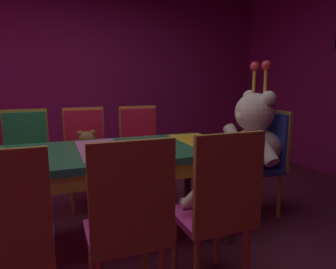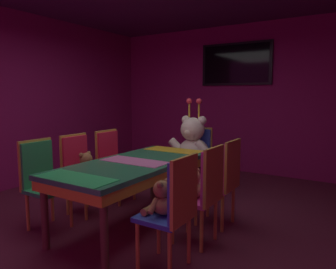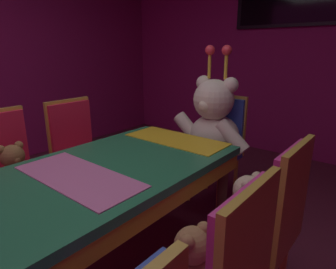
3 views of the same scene
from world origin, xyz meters
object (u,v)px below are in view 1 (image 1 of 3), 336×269
at_px(chair_left_1, 85,146).
at_px(chair_left_2, 140,142).
at_px(chair_right_1, 129,215).
at_px(teddy_right_2, 208,191).
at_px(throne_chair, 267,151).
at_px(teddy_right_0, 7,222).
at_px(chair_left_0, 27,150).
at_px(chair_right_0, 3,235).
at_px(chair_right_2, 221,200).
at_px(king_teddy_bear, 252,135).
at_px(teddy_left_1, 87,149).
at_px(banquet_table, 101,161).
at_px(teddy_right_1, 123,207).

relative_size(chair_left_1, chair_left_2, 1.00).
relative_size(chair_right_1, teddy_right_2, 2.93).
relative_size(teddy_right_2, throne_chair, 0.34).
distance_m(teddy_right_0, teddy_right_2, 1.07).
bearing_deg(chair_left_0, chair_right_0, 0.70).
relative_size(chair_right_0, teddy_right_2, 2.93).
bearing_deg(chair_right_2, chair_left_1, 17.45).
relative_size(teddy_right_2, king_teddy_bear, 0.35).
bearing_deg(chair_left_1, throne_chair, 60.95).
bearing_deg(chair_left_2, teddy_right_2, -0.93).
bearing_deg(teddy_right_0, chair_left_2, -34.99).
bearing_deg(chair_left_0, teddy_left_1, 75.79).
bearing_deg(chair_left_2, chair_right_0, -32.65).
distance_m(chair_right_1, king_teddy_bear, 1.64).
bearing_deg(throne_chair, teddy_right_2, 35.21).
bearing_deg(chair_right_1, throne_chair, -60.45).
relative_size(chair_left_1, throne_chair, 1.00).
bearing_deg(chair_left_1, chair_left_0, -89.25).
relative_size(banquet_table, chair_left_0, 2.05).
relative_size(chair_right_0, king_teddy_bear, 1.02).
relative_size(chair_left_1, king_teddy_bear, 1.02).
bearing_deg(chair_right_2, teddy_right_1, 75.51).
relative_size(teddy_left_1, chair_right_2, 0.34).
height_order(chair_left_2, teddy_right_2, chair_left_2).
bearing_deg(teddy_right_2, chair_left_0, 34.62).
distance_m(throne_chair, king_teddy_bear, 0.24).
xyz_separation_m(chair_left_1, chair_right_2, (1.74, 0.55, 0.00)).
height_order(teddy_right_1, king_teddy_bear, king_teddy_bear).
xyz_separation_m(chair_left_2, teddy_right_0, (1.57, -1.10, -0.01)).
bearing_deg(throne_chair, chair_right_1, 29.55).
bearing_deg(chair_right_2, king_teddy_bear, -44.39).
height_order(chair_right_1, king_teddy_bear, king_teddy_bear).
relative_size(chair_left_1, chair_right_1, 1.00).
height_order(chair_left_2, chair_right_2, same).
distance_m(banquet_table, chair_right_1, 0.88).
bearing_deg(chair_left_2, banquet_table, -32.68).
height_order(chair_left_0, chair_right_0, same).
bearing_deg(king_teddy_bear, chair_right_2, 45.61).
distance_m(chair_left_2, teddy_right_2, 1.57).
bearing_deg(king_teddy_bear, chair_left_2, -45.91).
xyz_separation_m(teddy_right_1, throne_chair, (-0.73, 1.55, 0.01)).
bearing_deg(throne_chair, chair_left_0, -22.21).
distance_m(teddy_right_0, teddy_right_1, 0.55).
relative_size(chair_left_0, king_teddy_bear, 1.02).
bearing_deg(chair_right_2, chair_right_0, 89.92).
bearing_deg(king_teddy_bear, teddy_right_0, 20.54).
xyz_separation_m(chair_left_0, king_teddy_bear, (0.87, 1.95, 0.17)).
relative_size(chair_right_0, chair_right_2, 1.00).
relative_size(chair_left_1, teddy_right_0, 3.03).
bearing_deg(throne_chair, chair_left_1, -29.05).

